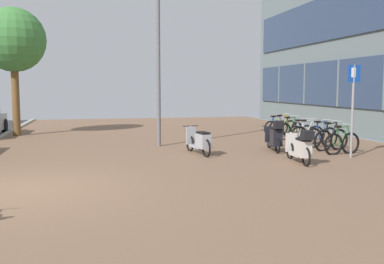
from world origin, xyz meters
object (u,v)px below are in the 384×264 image
bicycle_rack_04 (301,133)px  street_tree (13,41)px  bicycle_rack_05 (290,131)px  bicycle_rack_07 (276,128)px  scooter_mid (275,137)px  lamp_post (158,49)px  bicycle_rack_01 (331,140)px  bicycle_rack_02 (321,137)px  bicycle_rack_03 (307,135)px  bicycle_rack_06 (283,128)px  scooter_far (200,142)px  bicycle_rack_00 (342,143)px  scooter_near (301,147)px  parking_sign (353,101)px

bicycle_rack_04 → street_tree: street_tree is taller
bicycle_rack_05 → bicycle_rack_07: bearing=87.5°
scooter_mid → lamp_post: size_ratio=0.28×
bicycle_rack_01 → bicycle_rack_05: bearing=89.0°
bicycle_rack_02 → bicycle_rack_03: bicycle_rack_02 is taller
bicycle_rack_01 → bicycle_rack_06: (0.09, 3.96, 0.00)m
street_tree → bicycle_rack_04: bearing=-22.5°
bicycle_rack_01 → scooter_far: bearing=178.7°
bicycle_rack_00 → bicycle_rack_07: bearing=87.8°
bicycle_rack_01 → scooter_far: 4.45m
bicycle_rack_05 → scooter_near: (-2.18, -5.22, 0.10)m
bicycle_rack_03 → bicycle_rack_04: bicycle_rack_03 is taller
bicycle_rack_04 → bicycle_rack_07: bearing=89.5°
street_tree → bicycle_rack_01: bearing=-32.4°
bicycle_rack_06 → scooter_far: bearing=-139.6°
bicycle_rack_00 → street_tree: bearing=144.5°
bicycle_rack_04 → bicycle_rack_05: (-0.05, 0.79, 0.02)m
scooter_mid → bicycle_rack_02: bearing=16.7°
bicycle_rack_06 → bicycle_rack_05: bearing=-92.2°
scooter_far → lamp_post: 3.85m
parking_sign → street_tree: street_tree is taller
bicycle_rack_01 → street_tree: bearing=147.6°
lamp_post → street_tree: (-5.50, 4.63, 0.64)m
bicycle_rack_00 → scooter_far: (-4.36, 0.90, 0.06)m
bicycle_rack_00 → bicycle_rack_04: size_ratio=1.12×
bicycle_rack_01 → parking_sign: bearing=-97.3°
bicycle_rack_04 → bicycle_rack_02: bearing=-90.6°
bicycle_rack_06 → scooter_near: (-2.21, -6.01, 0.09)m
bicycle_rack_07 → bicycle_rack_04: bearing=-90.5°
parking_sign → bicycle_rack_02: bearing=83.0°
bicycle_rack_07 → parking_sign: size_ratio=0.46×
bicycle_rack_02 → bicycle_rack_07: (0.04, 3.96, -0.03)m
bicycle_rack_01 → bicycle_rack_03: size_ratio=1.00×
bicycle_rack_02 → parking_sign: 2.62m
scooter_near → bicycle_rack_00: bearing=31.7°
bicycle_rack_04 → scooter_mid: (-2.01, -2.18, 0.14)m
scooter_mid → parking_sign: size_ratio=0.64×
bicycle_rack_05 → scooter_near: size_ratio=0.75×
bicycle_rack_04 → bicycle_rack_01: bearing=-92.5°
bicycle_rack_00 → bicycle_rack_06: 4.76m
lamp_post → street_tree: lamp_post is taller
scooter_mid → street_tree: bearing=143.2°
scooter_far → parking_sign: size_ratio=0.69×
bicycle_rack_02 → bicycle_rack_06: size_ratio=0.99×
bicycle_rack_03 → bicycle_rack_06: (0.12, 2.38, 0.01)m
bicycle_rack_07 → street_tree: 11.84m
bicycle_rack_01 → scooter_mid: 1.92m
bicycle_rack_01 → bicycle_rack_04: 2.38m
bicycle_rack_06 → lamp_post: size_ratio=0.23×
bicycle_rack_06 → bicycle_rack_07: 0.79m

